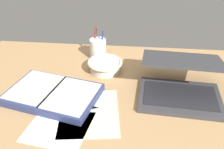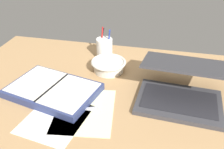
{
  "view_description": "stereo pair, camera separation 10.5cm",
  "coord_description": "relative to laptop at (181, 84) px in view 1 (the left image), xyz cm",
  "views": [
    {
      "loc": [
        11.15,
        -82.37,
        64.66
      ],
      "look_at": [
        2.18,
        6.79,
        9.0
      ],
      "focal_mm": 40.0,
      "sensor_mm": 36.0,
      "label": 1
    },
    {
      "loc": [
        21.56,
        -80.7,
        64.66
      ],
      "look_at": [
        2.18,
        6.79,
        9.0
      ],
      "focal_mm": 40.0,
      "sensor_mm": 36.0,
      "label": 2
    }
  ],
  "objects": [
    {
      "name": "bowl",
      "position": [
        -33.44,
        16.02,
        -2.24
      ],
      "size": [
        16.9,
        16.9,
        5.42
      ],
      "color": "silver",
      "rests_on": "desk_top"
    },
    {
      "name": "laptop",
      "position": [
        0.0,
        0.0,
        0.0
      ],
      "size": [
        35.04,
        34.67,
        15.92
      ],
      "rotation": [
        0.0,
        0.0,
        -0.07
      ],
      "color": "#38383D",
      "rests_on": "desk_top"
    },
    {
      "name": "planner",
      "position": [
        -52.1,
        -7.35,
        -3.64
      ],
      "size": [
        41.03,
        32.05,
        3.48
      ],
      "rotation": [
        0.0,
        0.0,
        -0.23
      ],
      "color": "navy",
      "rests_on": "desk_top"
    },
    {
      "name": "paper_sheet_front",
      "position": [
        -35.56,
        -15.14,
        -5.21
      ],
      "size": [
        25.62,
        30.53,
        0.16
      ],
      "primitive_type": "cube",
      "rotation": [
        0.0,
        0.0,
        0.14
      ],
      "color": "#F4EFB2",
      "rests_on": "desk_top"
    },
    {
      "name": "pen_cup",
      "position": [
        -38.7,
        29.06,
        0.13
      ],
      "size": [
        8.44,
        8.44,
        16.36
      ],
      "color": "white",
      "rests_on": "desk_top"
    },
    {
      "name": "scissors",
      "position": [
        -39.33,
        -15.62,
        -4.95
      ],
      "size": [
        13.51,
        7.18,
        0.8
      ],
      "rotation": [
        0.0,
        0.0,
        0.21
      ],
      "color": "#B7B7BC",
      "rests_on": "desk_top"
    },
    {
      "name": "desk_top",
      "position": [
        -30.77,
        -4.98,
        -6.29
      ],
      "size": [
        140.0,
        100.0,
        2.0
      ],
      "primitive_type": "cube",
      "color": "tan",
      "rests_on": "ground"
    },
    {
      "name": "paper_sheet_beside_planner",
      "position": [
        -44.77,
        -22.18,
        -5.21
      ],
      "size": [
        24.72,
        27.11,
        0.16
      ],
      "primitive_type": "cube",
      "rotation": [
        0.0,
        0.0,
        -0.16
      ],
      "color": "white",
      "rests_on": "desk_top"
    }
  ]
}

